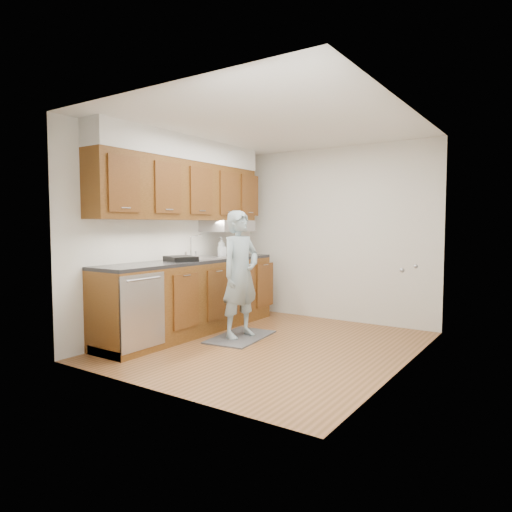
{
  "coord_description": "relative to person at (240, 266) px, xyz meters",
  "views": [
    {
      "loc": [
        2.74,
        -4.38,
        1.4
      ],
      "look_at": [
        -0.37,
        0.25,
        1.01
      ],
      "focal_mm": 32.0,
      "sensor_mm": 36.0,
      "label": 1
    }
  ],
  "objects": [
    {
      "name": "ceiling",
      "position": [
        0.5,
        -0.1,
        1.61
      ],
      "size": [
        3.5,
        3.5,
        0.0
      ],
      "primitive_type": "plane",
      "rotation": [
        3.14,
        0.0,
        0.0
      ],
      "color": "white",
      "rests_on": "wall_left"
    },
    {
      "name": "wall_back",
      "position": [
        0.5,
        1.65,
        0.36
      ],
      "size": [
        3.0,
        0.02,
        2.5
      ],
      "primitive_type": "cube",
      "color": "silver",
      "rests_on": "floor"
    },
    {
      "name": "dish_rack",
      "position": [
        -0.67,
        -0.33,
        0.08
      ],
      "size": [
        0.47,
        0.44,
        0.06
      ],
      "primitive_type": "cube",
      "rotation": [
        0.0,
        0.0,
        -0.4
      ],
      "color": "black",
      "rests_on": "counter"
    },
    {
      "name": "wall_right",
      "position": [
        2.0,
        -0.1,
        0.36
      ],
      "size": [
        0.02,
        3.5,
        2.5
      ],
      "primitive_type": "cube",
      "color": "silver",
      "rests_on": "floor"
    },
    {
      "name": "soap_bottle_b",
      "position": [
        -0.71,
        0.54,
        0.15
      ],
      "size": [
        0.13,
        0.13,
        0.21
      ],
      "primitive_type": "imported",
      "rotation": [
        0.0,
        0.0,
        -0.47
      ],
      "color": "silver",
      "rests_on": "counter"
    },
    {
      "name": "person",
      "position": [
        0.0,
        0.0,
        0.0
      ],
      "size": [
        0.51,
        0.68,
        1.75
      ],
      "primitive_type": "imported",
      "rotation": [
        0.0,
        0.0,
        1.4
      ],
      "color": "#8CA2AA",
      "rests_on": "floor_mat"
    },
    {
      "name": "closet_door",
      "position": [
        1.99,
        0.2,
        0.13
      ],
      "size": [
        0.02,
        1.22,
        2.05
      ],
      "primitive_type": "cube",
      "color": "silver",
      "rests_on": "wall_right"
    },
    {
      "name": "upper_cabinets",
      "position": [
        -0.83,
        -0.06,
        1.06
      ],
      "size": [
        0.47,
        2.8,
        1.21
      ],
      "color": "brown",
      "rests_on": "wall_left"
    },
    {
      "name": "wall_left",
      "position": [
        -1.0,
        -0.1,
        0.36
      ],
      "size": [
        0.02,
        3.5,
        2.5
      ],
      "primitive_type": "cube",
      "color": "silver",
      "rests_on": "floor"
    },
    {
      "name": "soda_can",
      "position": [
        -0.57,
        0.64,
        0.11
      ],
      "size": [
        0.08,
        0.08,
        0.13
      ],
      "primitive_type": "cylinder",
      "rotation": [
        0.0,
        0.0,
        -0.19
      ],
      "color": "red",
      "rests_on": "counter"
    },
    {
      "name": "floor",
      "position": [
        0.5,
        -0.1,
        -0.89
      ],
      "size": [
        3.5,
        3.5,
        0.0
      ],
      "primitive_type": "plane",
      "color": "#945E38",
      "rests_on": "ground"
    },
    {
      "name": "floor_mat",
      "position": [
        0.0,
        0.0,
        -0.88
      ],
      "size": [
        0.66,
        0.99,
        0.02
      ],
      "primitive_type": "cube",
      "rotation": [
        0.0,
        0.0,
        0.12
      ],
      "color": "#565658",
      "rests_on": "floor"
    },
    {
      "name": "counter",
      "position": [
        -0.7,
        -0.1,
        -0.4
      ],
      "size": [
        0.64,
        2.8,
        1.3
      ],
      "color": "brown",
      "rests_on": "floor"
    },
    {
      "name": "soap_bottle_a",
      "position": [
        -0.74,
        0.57,
        0.19
      ],
      "size": [
        0.12,
        0.12,
        0.28
      ],
      "primitive_type": "imported",
      "rotation": [
        0.0,
        0.0,
        -0.1
      ],
      "color": "silver",
      "rests_on": "counter"
    }
  ]
}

